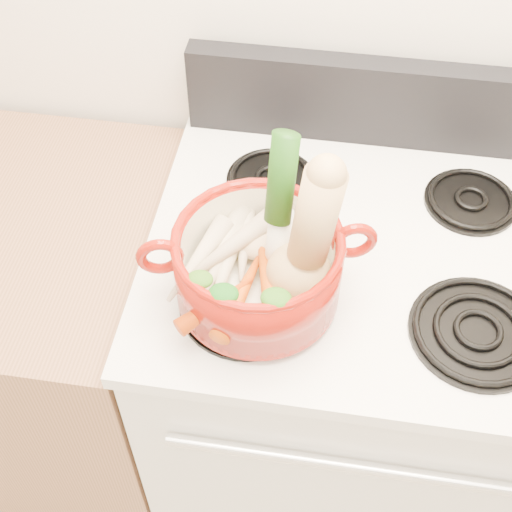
% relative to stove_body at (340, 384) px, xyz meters
% --- Properties ---
extents(stove_body, '(0.76, 0.65, 0.92)m').
position_rel_stove_body_xyz_m(stove_body, '(0.00, 0.00, 0.00)').
color(stove_body, silver).
rests_on(stove_body, floor).
extents(cooktop, '(0.78, 0.67, 0.03)m').
position_rel_stove_body_xyz_m(cooktop, '(0.00, 0.00, 0.47)').
color(cooktop, white).
rests_on(cooktop, stove_body).
extents(control_backsplash, '(0.76, 0.05, 0.18)m').
position_rel_stove_body_xyz_m(control_backsplash, '(0.00, 0.30, 0.58)').
color(control_backsplash, black).
rests_on(control_backsplash, cooktop).
extents(oven_handle, '(0.60, 0.02, 0.02)m').
position_rel_stove_body_xyz_m(oven_handle, '(0.00, -0.34, 0.32)').
color(oven_handle, silver).
rests_on(oven_handle, stove_body).
extents(burner_front_left, '(0.22, 0.22, 0.02)m').
position_rel_stove_body_xyz_m(burner_front_left, '(-0.19, -0.16, 0.50)').
color(burner_front_left, black).
rests_on(burner_front_left, cooktop).
extents(burner_front_right, '(0.22, 0.22, 0.02)m').
position_rel_stove_body_xyz_m(burner_front_right, '(0.19, -0.16, 0.50)').
color(burner_front_right, black).
rests_on(burner_front_right, cooktop).
extents(burner_back_left, '(0.17, 0.17, 0.02)m').
position_rel_stove_body_xyz_m(burner_back_left, '(-0.19, 0.14, 0.50)').
color(burner_back_left, black).
rests_on(burner_back_left, cooktop).
extents(burner_back_right, '(0.17, 0.17, 0.02)m').
position_rel_stove_body_xyz_m(burner_back_right, '(0.19, 0.14, 0.50)').
color(burner_back_right, black).
rests_on(burner_back_right, cooktop).
extents(dutch_oven, '(0.33, 0.33, 0.13)m').
position_rel_stove_body_xyz_m(dutch_oven, '(-0.17, -0.14, 0.57)').
color(dutch_oven, maroon).
rests_on(dutch_oven, burner_front_left).
extents(pot_handle_left, '(0.08, 0.04, 0.07)m').
position_rel_stove_body_xyz_m(pot_handle_left, '(-0.32, -0.18, 0.62)').
color(pot_handle_left, maroon).
rests_on(pot_handle_left, dutch_oven).
extents(pot_handle_right, '(0.08, 0.04, 0.07)m').
position_rel_stove_body_xyz_m(pot_handle_right, '(-0.03, -0.10, 0.62)').
color(pot_handle_right, maroon).
rests_on(pot_handle_right, dutch_oven).
extents(squash, '(0.14, 0.11, 0.27)m').
position_rel_stove_body_xyz_m(squash, '(-0.10, -0.15, 0.67)').
color(squash, tan).
rests_on(squash, dutch_oven).
extents(leek, '(0.06, 0.10, 0.28)m').
position_rel_stove_body_xyz_m(leek, '(-0.14, -0.11, 0.67)').
color(leek, white).
rests_on(leek, dutch_oven).
extents(ginger, '(0.10, 0.08, 0.05)m').
position_rel_stove_body_xyz_m(ginger, '(-0.18, -0.08, 0.56)').
color(ginger, '#D5B583').
rests_on(ginger, dutch_oven).
extents(parsnip_0, '(0.06, 0.22, 0.06)m').
position_rel_stove_body_xyz_m(parsnip_0, '(-0.23, -0.13, 0.56)').
color(parsnip_0, beige).
rests_on(parsnip_0, dutch_oven).
extents(parsnip_1, '(0.08, 0.21, 0.06)m').
position_rel_stove_body_xyz_m(parsnip_1, '(-0.24, -0.12, 0.56)').
color(parsnip_1, beige).
rests_on(parsnip_1, dutch_oven).
extents(parsnip_2, '(0.05, 0.18, 0.05)m').
position_rel_stove_body_xyz_m(parsnip_2, '(-0.21, -0.07, 0.57)').
color(parsnip_2, beige).
rests_on(parsnip_2, dutch_oven).
extents(parsnip_3, '(0.10, 0.17, 0.05)m').
position_rel_stove_body_xyz_m(parsnip_3, '(-0.27, -0.14, 0.57)').
color(parsnip_3, beige).
rests_on(parsnip_3, dutch_oven).
extents(parsnip_4, '(0.19, 0.21, 0.07)m').
position_rel_stove_body_xyz_m(parsnip_4, '(-0.21, -0.10, 0.58)').
color(parsnip_4, beige).
rests_on(parsnip_4, dutch_oven).
extents(carrot_0, '(0.07, 0.18, 0.05)m').
position_rel_stove_body_xyz_m(carrot_0, '(-0.19, -0.19, 0.55)').
color(carrot_0, '#D6420A').
rests_on(carrot_0, dutch_oven).
extents(carrot_1, '(0.12, 0.13, 0.04)m').
position_rel_stove_body_xyz_m(carrot_1, '(-0.23, -0.22, 0.56)').
color(carrot_1, '#CC470A').
rests_on(carrot_1, dutch_oven).
extents(carrot_2, '(0.09, 0.19, 0.05)m').
position_rel_stove_body_xyz_m(carrot_2, '(-0.15, -0.17, 0.57)').
color(carrot_2, '#B84B09').
rests_on(carrot_2, dutch_oven).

